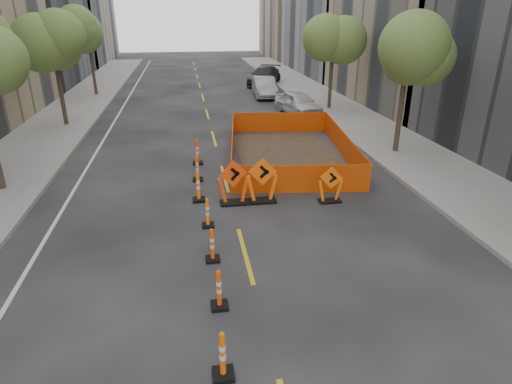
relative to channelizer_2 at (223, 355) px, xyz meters
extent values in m
plane|color=black|center=(1.01, 0.25, -0.52)|extent=(140.00, 140.00, 0.00)
cube|color=gray|center=(-7.99, 12.25, -0.44)|extent=(4.00, 90.00, 0.15)
cube|color=gray|center=(10.01, 12.25, -0.44)|extent=(4.00, 90.00, 0.15)
cube|color=#4C4C51|center=(-15.99, 39.45, 6.48)|extent=(12.00, 16.00, 14.00)
cube|color=gray|center=(18.01, 24.05, 6.48)|extent=(12.00, 16.00, 14.00)
cylinder|color=#382B1E|center=(-7.39, 20.25, 1.06)|extent=(0.24, 0.24, 3.15)
sphere|color=#4C7934|center=(-7.39, 20.25, 4.03)|extent=(2.80, 2.80, 2.80)
cylinder|color=#382B1E|center=(-7.39, 30.25, 1.06)|extent=(0.24, 0.24, 3.15)
sphere|color=#4C7934|center=(-7.39, 30.25, 4.03)|extent=(2.80, 2.80, 2.80)
cylinder|color=#382B1E|center=(9.41, 12.25, 1.06)|extent=(0.24, 0.24, 3.15)
sphere|color=#4C7934|center=(9.41, 12.25, 4.03)|extent=(2.80, 2.80, 2.80)
cylinder|color=#382B1E|center=(9.41, 22.25, 1.06)|extent=(0.24, 0.24, 3.15)
sphere|color=#4C7934|center=(9.41, 22.25, 4.03)|extent=(2.80, 2.80, 2.80)
imported|color=white|center=(6.95, 21.23, 0.22)|extent=(2.77, 4.62, 1.47)
imported|color=#98999D|center=(5.89, 27.80, 0.24)|extent=(1.88, 4.70, 1.52)
imported|color=black|center=(6.95, 33.54, 0.28)|extent=(4.29, 5.96, 1.60)
camera|label=1|loc=(-0.38, -6.04, 5.79)|focal=30.00mm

